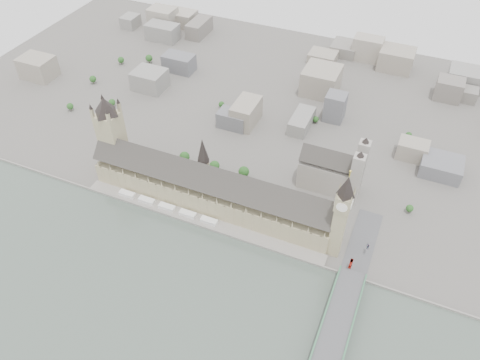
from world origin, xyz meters
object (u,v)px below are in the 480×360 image
at_px(westminster_bridge, 332,342).
at_px(car_approach, 368,247).
at_px(victoria_tower, 111,133).
at_px(westminster_abbey, 333,171).
at_px(red_bus_north, 351,263).
at_px(palace_of_westminster, 211,189).
at_px(elizabeth_tower, 342,211).

distance_m(westminster_bridge, car_approach, 105.89).
bearing_deg(victoria_tower, westminster_abbey, 16.50).
xyz_separation_m(red_bus_north, car_approach, (10.32, 26.68, -0.67)).
distance_m(palace_of_westminster, westminster_abbey, 134.09).
height_order(westminster_abbey, car_approach, westminster_abbey).
height_order(red_bus_north, car_approach, red_bus_north).
bearing_deg(palace_of_westminster, red_bus_north, -10.18).
distance_m(palace_of_westminster, elizabeth_tower, 142.94).
bearing_deg(victoria_tower, red_bus_north, -7.05).
bearing_deg(palace_of_westminster, westminster_bridge, -33.49).
height_order(westminster_bridge, car_approach, car_approach).
distance_m(elizabeth_tower, victoria_tower, 260.64).
bearing_deg(westminster_abbey, palace_of_westminster, -145.83).
relative_size(elizabeth_tower, westminster_bridge, 0.33).
relative_size(westminster_abbey, red_bus_north, 6.36).
bearing_deg(westminster_bridge, car_approach, 86.63).
distance_m(victoria_tower, red_bus_north, 285.35).
height_order(elizabeth_tower, victoria_tower, elizabeth_tower).
bearing_deg(red_bus_north, elizabeth_tower, 140.09).
distance_m(victoria_tower, car_approach, 293.65).
height_order(palace_of_westminster, red_bus_north, palace_of_westminster).
height_order(palace_of_westminster, victoria_tower, victoria_tower).
xyz_separation_m(westminster_bridge, westminster_abbey, (-51.08, 182.50, 19.96)).
distance_m(westminster_bridge, red_bus_north, 79.25).
xyz_separation_m(victoria_tower, westminster_abbey, (232.92, 69.00, -30.12)).
bearing_deg(elizabeth_tower, westminster_bridge, -75.89).
distance_m(elizabeth_tower, car_approach, 56.78).
relative_size(elizabeth_tower, victoria_tower, 1.07).
xyz_separation_m(victoria_tower, car_approach, (290.21, -7.96, -44.13)).
distance_m(palace_of_westminster, red_bus_north, 160.78).
bearing_deg(car_approach, victoria_tower, 169.04).
xyz_separation_m(palace_of_westminster, westminster_bridge, (162.00, -107.20, -17.58)).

